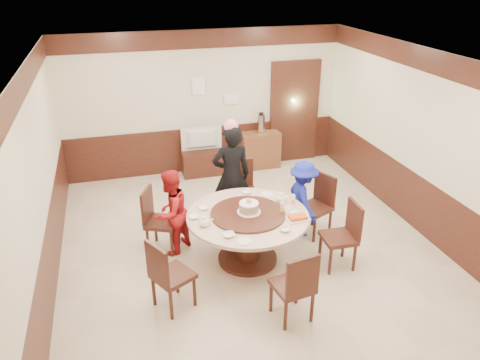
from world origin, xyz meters
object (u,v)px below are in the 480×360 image
object	(u,v)px
person_standing	(232,176)
thermos	(261,124)
person_blue	(303,199)
tv_stand	(203,162)
shrimp_platter	(298,218)
person_red	(171,212)
side_cabinet	(260,150)
birthday_cake	(249,207)
banquet_table	(248,228)
television	(202,139)

from	to	relation	value
person_standing	thermos	bearing A→B (deg)	-117.10
person_blue	tv_stand	xyz separation A→B (m)	(-1.02, 2.69, -0.36)
person_standing	shrimp_platter	bearing A→B (deg)	113.31
person_red	side_cabinet	size ratio (longest dim) A/B	1.62
person_standing	birthday_cake	world-z (taller)	person_standing
banquet_table	person_red	xyz separation A→B (m)	(-1.00, 0.54, 0.11)
tv_stand	side_cabinet	bearing A→B (deg)	1.41
person_standing	person_red	xyz separation A→B (m)	(-1.06, -0.57, -0.19)
television	tv_stand	bearing A→B (deg)	-0.00
person_red	person_blue	bearing A→B (deg)	134.21
person_red	television	distance (m)	2.82
person_red	thermos	distance (m)	3.49
tv_stand	television	world-z (taller)	television
birthday_cake	side_cabinet	world-z (taller)	birthday_cake
person_red	person_blue	world-z (taller)	person_red
tv_stand	television	bearing A→B (deg)	0.00
person_blue	shrimp_platter	bearing A→B (deg)	151.17
person_red	person_blue	xyz separation A→B (m)	(2.03, -0.06, -0.04)
side_cabinet	television	bearing A→B (deg)	-178.59
banquet_table	birthday_cake	world-z (taller)	birthday_cake
birthday_cake	side_cabinet	distance (m)	3.44
banquet_table	thermos	bearing A→B (deg)	68.84
side_cabinet	person_red	bearing A→B (deg)	-129.85
banquet_table	person_standing	xyz separation A→B (m)	(0.06, 1.12, 0.31)
person_blue	person_red	bearing A→B (deg)	87.24
person_blue	television	size ratio (longest dim) A/B	1.50
person_standing	tv_stand	bearing A→B (deg)	-86.13
shrimp_platter	banquet_table	bearing A→B (deg)	152.68
shrimp_platter	side_cabinet	xyz separation A→B (m)	(0.61, 3.52, -0.40)
shrimp_platter	thermos	distance (m)	3.58
banquet_table	television	distance (m)	3.18
person_red	shrimp_platter	world-z (taller)	person_red
television	side_cabinet	xyz separation A→B (m)	(1.22, 0.03, -0.36)
television	birthday_cake	bearing A→B (deg)	90.81
birthday_cake	television	distance (m)	3.16
person_blue	side_cabinet	xyz separation A→B (m)	(0.19, 2.72, -0.24)
person_standing	birthday_cake	xyz separation A→B (m)	(-0.04, -1.10, 0.01)
person_standing	side_cabinet	distance (m)	2.43
person_red	television	world-z (taller)	person_red
banquet_table	birthday_cake	bearing A→B (deg)	34.20
person_blue	person_standing	bearing A→B (deg)	55.70
person_red	tv_stand	size ratio (longest dim) A/B	1.52
person_standing	person_blue	size ratio (longest dim) A/B	1.38
side_cabinet	person_blue	bearing A→B (deg)	-94.07
shrimp_platter	television	distance (m)	3.54
banquet_table	tv_stand	world-z (taller)	banquet_table
banquet_table	person_standing	distance (m)	1.16
tv_stand	thermos	xyz separation A→B (m)	(1.23, 0.03, 0.69)
person_standing	banquet_table	bearing A→B (deg)	89.15
television	person_standing	bearing A→B (deg)	92.15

